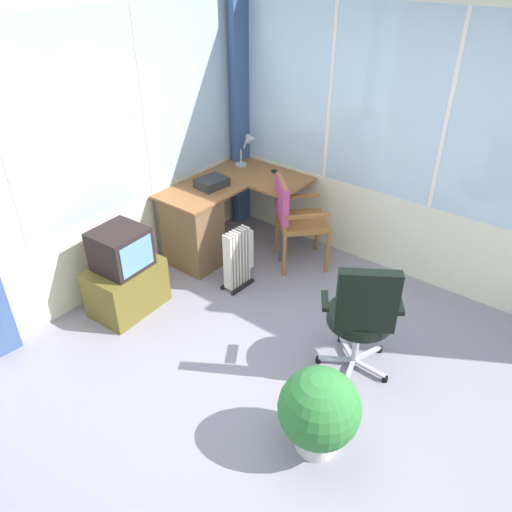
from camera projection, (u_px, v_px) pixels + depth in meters
The scene contains 13 objects.
ground at pixel (304, 401), 3.74m from camera, with size 4.99×5.52×0.06m, color gray.
north_window_panel at pixel (85, 159), 4.21m from camera, with size 3.99×0.07×2.65m.
east_window_panel at pixel (441, 152), 4.35m from camera, with size 0.07×4.52×2.65m.
curtain_corner at pixel (241, 114), 5.42m from camera, with size 0.24×0.07×2.55m, color #3A5587.
desk at pixel (198, 225), 5.09m from camera, with size 1.39×1.04×0.77m.
desk_lamp at pixel (249, 145), 5.43m from camera, with size 0.23×0.20×0.35m.
tv_remote at pixel (277, 173), 5.32m from camera, with size 0.04×0.15×0.02m, color black.
paper_tray at pixel (212, 183), 5.03m from camera, with size 0.30×0.23×0.09m, color #282C2D.
wooden_armchair at pixel (291, 211), 4.96m from camera, with size 0.68×0.68×0.94m.
office_chair at pixel (362, 313), 3.64m from camera, with size 0.60×0.61×1.02m.
tv_on_stand at pixel (125, 275), 4.44m from camera, with size 0.67×0.48×0.82m.
space_heater at pixel (239, 258), 4.78m from camera, with size 0.35×0.18×0.61m.
potted_plant at pixel (319, 411), 3.20m from camera, with size 0.54×0.54×0.64m.
Camera 1 is at (-2.23, -1.31, 2.90)m, focal length 35.18 mm.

